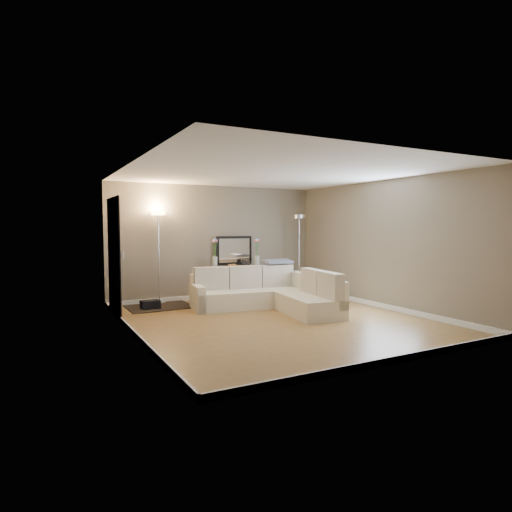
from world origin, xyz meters
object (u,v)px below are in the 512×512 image
sectional_sofa (270,294)px  console_table (233,281)px  floor_lamp_lit (158,238)px  floor_lamp_unlit (299,238)px

sectional_sofa → console_table: bearing=95.8°
floor_lamp_lit → console_table: bearing=-5.4°
sectional_sofa → floor_lamp_lit: 2.68m
console_table → floor_lamp_unlit: size_ratio=0.63×
sectional_sofa → console_table: size_ratio=2.08×
console_table → floor_lamp_unlit: floor_lamp_unlit is taller
floor_lamp_unlit → console_table: bearing=173.3°
floor_lamp_lit → floor_lamp_unlit: bearing=-6.1°
sectional_sofa → floor_lamp_lit: size_ratio=1.29×
console_table → floor_lamp_lit: size_ratio=0.62×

